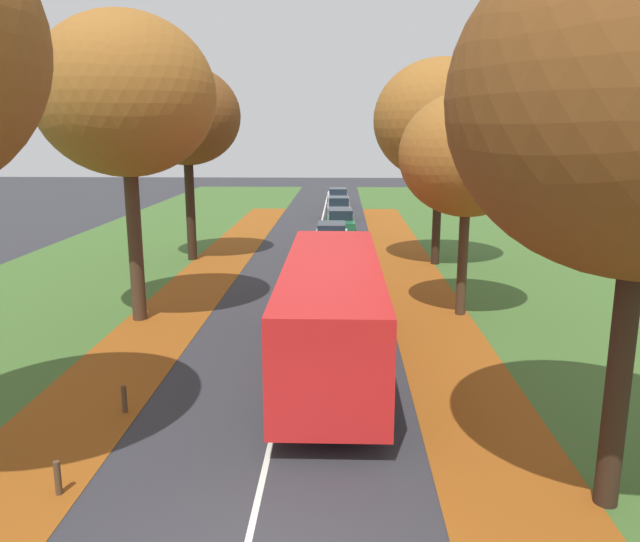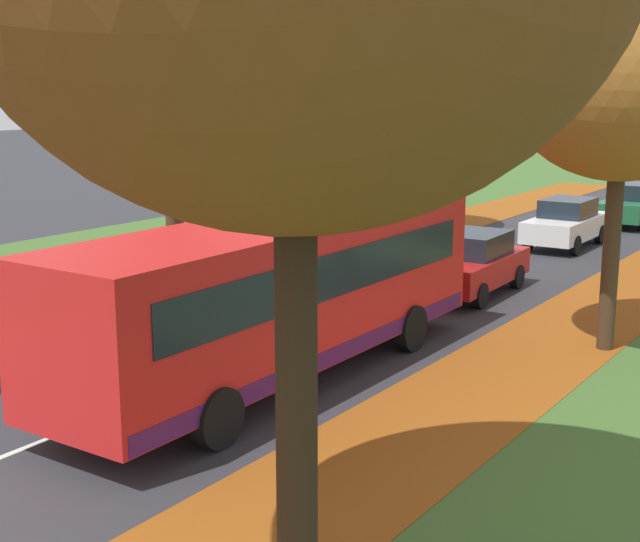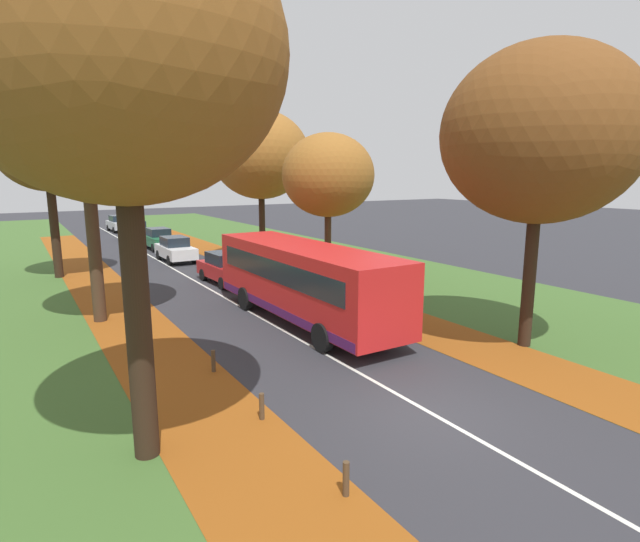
{
  "view_description": "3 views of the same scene",
  "coord_description": "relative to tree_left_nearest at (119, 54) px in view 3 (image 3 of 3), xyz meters",
  "views": [
    {
      "loc": [
        1.45,
        -8.02,
        6.36
      ],
      "look_at": [
        0.81,
        10.07,
        2.29
      ],
      "focal_mm": 35.0,
      "sensor_mm": 36.0,
      "label": 1
    },
    {
      "loc": [
        10.85,
        -4.63,
        5.41
      ],
      "look_at": [
        1.43,
        9.12,
        1.9
      ],
      "focal_mm": 50.0,
      "sensor_mm": 36.0,
      "label": 2
    },
    {
      "loc": [
        -8.09,
        -8.02,
        5.6
      ],
      "look_at": [
        2.0,
        8.26,
        1.91
      ],
      "focal_mm": 28.0,
      "sensor_mm": 36.0,
      "label": 3
    }
  ],
  "objects": [
    {
      "name": "car_white_following",
      "position": [
        7.1,
        22.85,
        -6.88
      ],
      "size": [
        1.8,
        4.21,
        1.62
      ],
      "color": "silver",
      "rests_on": "ground"
    },
    {
      "name": "bus",
      "position": [
        7.4,
        6.43,
        -5.99
      ],
      "size": [
        2.71,
        10.41,
        2.98
      ],
      "color": "red",
      "rests_on": "ground"
    },
    {
      "name": "tree_left_nearest",
      "position": [
        0.0,
        0.0,
        0.0
      ],
      "size": [
        5.98,
        5.98,
        10.41
      ],
      "color": "black",
      "rests_on": "ground"
    },
    {
      "name": "car_silver_trailing",
      "position": [
        7.3,
        43.52,
        -6.88
      ],
      "size": [
        1.93,
        4.27,
        1.62
      ],
      "color": "#B7BABF",
      "rests_on": "ground"
    },
    {
      "name": "leaf_litter_right",
      "position": [
        10.79,
        12.29,
        -7.68
      ],
      "size": [
        2.8,
        60.0,
        0.0
      ],
      "primitive_type": "cube",
      "color": "#8C4714",
      "rests_on": "grass_verge_right"
    },
    {
      "name": "tree_right_mid",
      "position": [
        12.23,
        20.34,
        -0.83
      ],
      "size": [
        6.28,
        6.28,
        9.7
      ],
      "color": "black",
      "rests_on": "ground"
    },
    {
      "name": "bollard_second",
      "position": [
        2.62,
        0.11,
        -7.36
      ],
      "size": [
        0.12,
        0.12,
        0.65
      ],
      "primitive_type": "cylinder",
      "color": "#4C3823",
      "rests_on": "ground"
    },
    {
      "name": "grass_verge_right",
      "position": [
        15.39,
        18.29,
        -7.68
      ],
      "size": [
        12.0,
        90.0,
        0.01
      ],
      "primitive_type": "cube",
      "color": "#3D6028",
      "rests_on": "ground"
    },
    {
      "name": "car_grey_fourth_in_line",
      "position": [
        7.41,
        36.3,
        -6.88
      ],
      "size": [
        1.86,
        4.24,
        1.62
      ],
      "color": "slate",
      "rests_on": "ground"
    },
    {
      "name": "car_red_lead",
      "position": [
        7.44,
        14.69,
        -6.88
      ],
      "size": [
        1.91,
        4.26,
        1.62
      ],
      "color": "#B21919",
      "rests_on": "ground"
    },
    {
      "name": "ground_plane",
      "position": [
        6.19,
        -1.71,
        -7.69
      ],
      "size": [
        160.0,
        160.0,
        0.0
      ],
      "primitive_type": "plane",
      "color": "#2D2D33"
    },
    {
      "name": "bollard_third",
      "position": [
        2.66,
        3.45,
        -7.36
      ],
      "size": [
        0.12,
        0.12,
        0.65
      ],
      "primitive_type": "cylinder",
      "color": "#4C3823",
      "rests_on": "ground"
    },
    {
      "name": "tree_right_nearest",
      "position": [
        12.29,
        0.19,
        -0.87
      ],
      "size": [
        6.13,
        6.13,
        9.59
      ],
      "color": "black",
      "rests_on": "ground"
    },
    {
      "name": "car_green_third_in_line",
      "position": [
        7.57,
        28.93,
        -6.88
      ],
      "size": [
        1.84,
        4.23,
        1.62
      ],
      "color": "#1E6038",
      "rests_on": "ground"
    },
    {
      "name": "leaf_litter_left",
      "position": [
        1.59,
        12.29,
        -7.68
      ],
      "size": [
        2.8,
        60.0,
        0.0
      ],
      "primitive_type": "cube",
      "color": "#8C4714",
      "rests_on": "grass_verge_left"
    },
    {
      "name": "road_centre_line",
      "position": [
        6.19,
        18.29,
        -7.68
      ],
      "size": [
        0.12,
        80.0,
        0.01
      ],
      "primitive_type": "cube",
      "color": "silver",
      "rests_on": "ground"
    },
    {
      "name": "bollard_nearest",
      "position": [
        2.67,
        -3.24,
        -7.35
      ],
      "size": [
        0.12,
        0.12,
        0.66
      ],
      "primitive_type": "cylinder",
      "color": "#4C3823",
      "rests_on": "ground"
    },
    {
      "name": "tree_left_mid",
      "position": [
        0.08,
        21.04,
        -0.64
      ],
      "size": [
        5.25,
        5.25,
        9.44
      ],
      "color": "black",
      "rests_on": "ground"
    },
    {
      "name": "tree_right_near",
      "position": [
        11.87,
        11.7,
        -2.11
      ],
      "size": [
        4.65,
        4.65,
        7.69
      ],
      "color": "#422D1E",
      "rests_on": "ground"
    },
    {
      "name": "tree_left_near",
      "position": [
        0.69,
        10.71,
        -0.23
      ],
      "size": [
        5.78,
        5.78,
        10.09
      ],
      "color": "#422D1E",
      "rests_on": "ground"
    }
  ]
}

